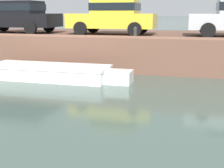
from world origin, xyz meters
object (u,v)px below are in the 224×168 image
boat_moored_west_white (54,72)px  mooring_bollard_mid (135,32)px  car_leftmost_black (16,15)px  car_left_inner_yellow (114,16)px

boat_moored_west_white → mooring_bollard_mid: size_ratio=12.29×
car_leftmost_black → car_left_inner_yellow: same height
car_leftmost_black → boat_moored_west_white: bearing=-45.1°
car_leftmost_black → car_left_inner_yellow: bearing=0.0°
boat_moored_west_white → car_left_inner_yellow: size_ratio=1.38×
boat_moored_west_white → mooring_bollard_mid: (2.69, 1.90, 1.42)m
boat_moored_west_white → car_left_inner_yellow: bearing=69.2°
boat_moored_west_white → car_left_inner_yellow: (1.37, 3.60, 2.03)m
car_leftmost_black → car_left_inner_yellow: (4.96, 0.00, -0.00)m
mooring_bollard_mid → car_leftmost_black: bearing=164.9°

